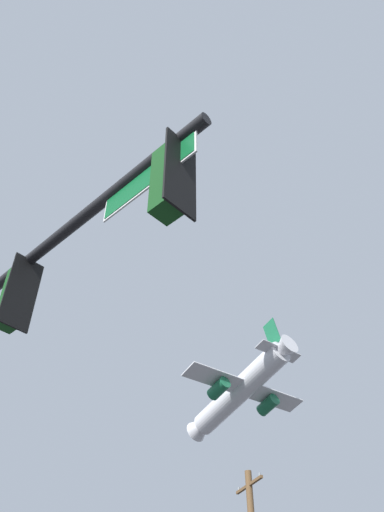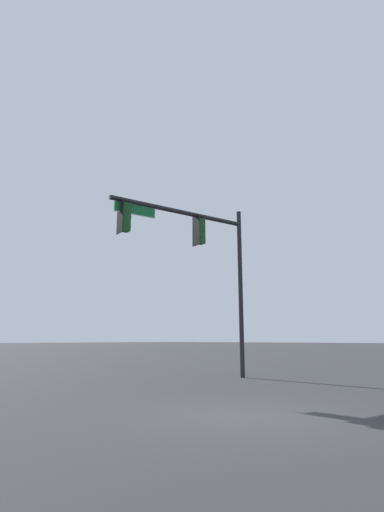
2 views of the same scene
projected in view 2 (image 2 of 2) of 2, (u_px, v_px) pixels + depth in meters
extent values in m
plane|color=#2D2D30|center=(245.00, 416.00, 8.39)|extent=(400.00, 400.00, 0.00)
cylinder|color=black|center=(241.00, 291.00, 17.68)|extent=(0.20, 0.20, 7.36)
cylinder|color=black|center=(181.00, 212.00, 16.56)|extent=(6.20, 1.63, 0.19)
cube|color=black|center=(196.00, 231.00, 16.84)|extent=(0.15, 0.51, 1.30)
cube|color=#144719|center=(200.00, 231.00, 16.94)|extent=(0.42, 0.39, 1.10)
cylinder|color=#144719|center=(200.00, 217.00, 17.07)|extent=(0.04, 0.04, 0.12)
cylinder|color=red|center=(204.00, 224.00, 17.12)|extent=(0.08, 0.22, 0.22)
cylinder|color=#392D05|center=(204.00, 232.00, 17.06)|extent=(0.08, 0.22, 0.22)
cylinder|color=black|center=(204.00, 239.00, 16.99)|extent=(0.08, 0.22, 0.22)
cube|color=black|center=(120.00, 216.00, 14.91)|extent=(0.15, 0.51, 1.30)
cube|color=#144719|center=(125.00, 217.00, 15.01)|extent=(0.42, 0.39, 1.10)
cylinder|color=#144719|center=(125.00, 202.00, 15.14)|extent=(0.04, 0.04, 0.12)
cylinder|color=red|center=(130.00, 210.00, 15.19)|extent=(0.08, 0.22, 0.22)
cylinder|color=#392D05|center=(130.00, 218.00, 15.12)|extent=(0.08, 0.22, 0.22)
cylinder|color=black|center=(129.00, 226.00, 15.05)|extent=(0.08, 0.22, 0.22)
cube|color=#0F602D|center=(135.00, 210.00, 15.32)|extent=(1.66, 0.43, 0.37)
cube|color=white|center=(135.00, 210.00, 15.32)|extent=(1.71, 0.43, 0.43)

